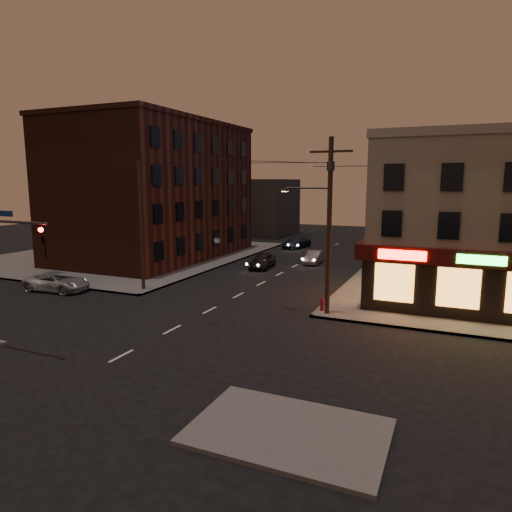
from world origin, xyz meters
The scene contains 15 objects.
ground centered at (0.00, 0.00, 0.00)m, with size 120.00×120.00×0.00m, color black.
sidewalk_nw centered at (-18.00, 19.00, 0.07)m, with size 24.00×28.00×0.15m, color #514F4C.
pizza_building centered at (15.93, 13.43, 5.35)m, with size 15.85×12.85×10.50m.
brick_apartment centered at (-14.50, 19.00, 6.65)m, with size 12.00×20.00×13.00m, color #421D15.
bg_building_ne_a centered at (14.00, 38.00, 3.50)m, with size 10.00×12.00×7.00m, color #3F3D3A.
bg_building_nw centered at (-13.00, 42.00, 4.00)m, with size 9.00×10.00×8.00m, color #3F3D3A.
bg_building_ne_b centered at (12.00, 52.00, 3.00)m, with size 8.00×8.00×6.00m, color #3F3D3A.
utility_pole_main centered at (6.68, 5.80, 5.76)m, with size 4.20×0.44×10.00m.
utility_pole_far centered at (6.80, 32.00, 4.65)m, with size 0.26×0.26×9.00m, color #382619.
utility_pole_west centered at (-6.80, 6.50, 4.65)m, with size 0.24×0.24×9.00m, color #382619.
suv_cross centered at (-12.38, 4.00, 0.66)m, with size 2.20×4.76×1.32m, color #95999D.
sedan_near centered at (-2.33, 17.78, 0.69)m, with size 1.62×4.03×1.37m, color black.
sedan_mid centered at (1.23, 21.99, 0.60)m, with size 1.27×3.64×1.20m, color #63605C.
sedan_far centered at (-3.60, 31.20, 0.71)m, with size 1.99×4.90×1.42m, color #192232.
fire_hydrant centered at (6.40, 6.19, 0.57)m, with size 0.33×0.33×0.77m.
Camera 1 is at (13.33, -19.34, 7.74)m, focal length 32.00 mm.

